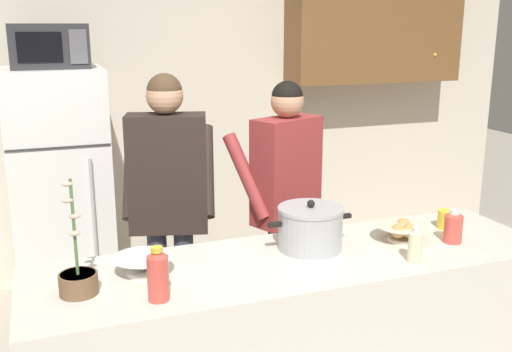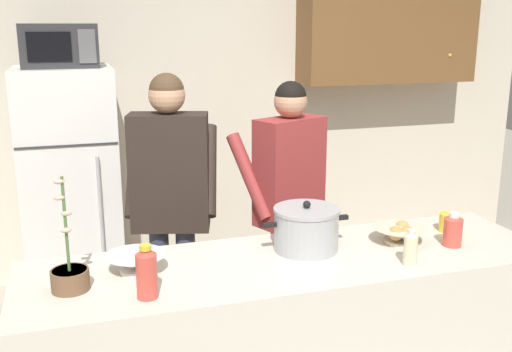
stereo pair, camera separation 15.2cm
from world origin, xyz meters
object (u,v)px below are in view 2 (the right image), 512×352
Objects in this scene: bottle_far_corner at (453,230)px; potted_orchid at (70,274)px; cooking_pot at (306,229)px; bread_bowl at (400,234)px; coffee_mug at (449,222)px; refrigerator at (71,189)px; empty_bowl at (136,262)px; person_by_sink at (288,186)px; person_near_pot at (170,187)px; bottle_mid_counter at (411,248)px; bottle_near_edge at (147,272)px; microwave at (60,46)px.

potted_orchid is at bearing 178.71° from bottle_far_corner.
cooking_pot is 1.61× the size of bread_bowl.
refrigerator is at bearing 136.32° from coffee_mug.
potted_orchid is (-0.27, -0.09, 0.02)m from empty_bowl.
potted_orchid is at bearing -177.71° from bread_bowl.
coffee_mug is (0.59, -0.73, -0.05)m from person_by_sink.
person_near_pot is (0.54, -0.99, 0.23)m from refrigerator.
cooking_pot reaches higher than coffee_mug.
bread_bowl is (-0.33, -0.08, 0.00)m from coffee_mug.
empty_bowl is at bearing 19.50° from potted_orchid.
bottle_far_corner is at bearing -24.08° from bread_bowl.
empty_bowl is 1.58× the size of bottle_mid_counter.
bread_bowl is (0.96, -0.83, -0.09)m from person_near_pot.
bottle_far_corner is at bearing -13.37° from cooking_pot.
potted_orchid is (-0.28, 0.16, -0.04)m from bottle_near_edge.
bottle_near_edge is at bearing -175.22° from bottle_far_corner.
bottle_near_edge is 1.14m from bottle_mid_counter.
bottle_near_edge is 1.32× the size of bottle_far_corner.
bread_bowl is at bearing 155.92° from bottle_far_corner.
refrigerator is at bearing 124.25° from bottle_mid_counter.
cooking_pot is 1.63× the size of empty_bowl.
refrigerator is at bearing 140.65° from person_by_sink.
cooking_pot reaches higher than bread_bowl.
person_near_pot is at bearing 128.92° from bottle_mid_counter.
person_near_pot is (0.54, -0.97, -0.74)m from microwave.
person_by_sink is 1.52m from potted_orchid.
person_by_sink reaches higher than coffee_mug.
cooking_pot is 2.57× the size of bottle_far_corner.
empty_bowl is 0.28m from potted_orchid.
person_near_pot is 10.41× the size of bottle_far_corner.
coffee_mug is at bearing -43.68° from refrigerator.
person_near_pot reaches higher than refrigerator.
person_near_pot is 0.92m from cooking_pot.
microwave reaches higher than coffee_mug.
refrigerator is 12.72× the size of coffee_mug.
person_by_sink is at bearing 118.32° from bottle_far_corner.
person_by_sink is at bearing -1.73° from person_near_pot.
refrigerator is at bearing 129.47° from bread_bowl.
coffee_mug is 0.34m from bread_bowl.
person_by_sink is 12.46× the size of coffee_mug.
potted_orchid is at bearing -90.40° from refrigerator.
microwave is 3.66× the size of coffee_mug.
bottle_mid_counter is (0.87, -1.08, -0.06)m from person_near_pot.
cooking_pot is 3.19× the size of coffee_mug.
bottle_mid_counter is at bearing -155.62° from bottle_far_corner.
bottle_near_edge is at bearing -169.13° from coffee_mug.
coffee_mug is at bearing -43.32° from microwave.
person_near_pot is 10.41× the size of bottle_mid_counter.
bottle_far_corner is at bearing -38.20° from person_near_pot.
bread_bowl is 0.56× the size of potted_orchid.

